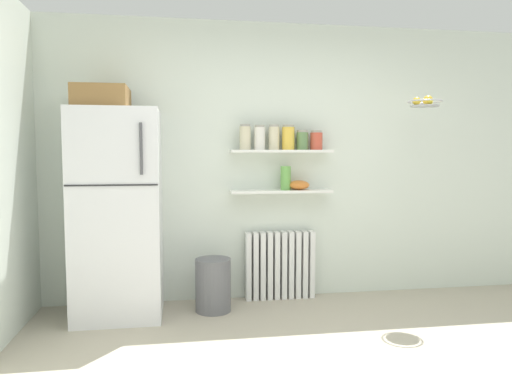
{
  "coord_description": "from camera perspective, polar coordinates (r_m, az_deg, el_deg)",
  "views": [
    {
      "loc": [
        -0.94,
        -2.42,
        1.38
      ],
      "look_at": [
        -0.3,
        1.6,
        1.05
      ],
      "focal_mm": 33.18,
      "sensor_mm": 36.0,
      "label": 1
    }
  ],
  "objects": [
    {
      "name": "wall_shelf_lower",
      "position": [
        4.42,
        3.02,
        0.09
      ],
      "size": [
        0.95,
        0.22,
        0.02
      ],
      "primitive_type": "cube",
      "color": "white"
    },
    {
      "name": "hanging_fruit_basket",
      "position": [
        4.48,
        19.72,
        10.17
      ],
      "size": [
        0.3,
        0.3,
        0.1
      ],
      "color": "#B2B2B7"
    },
    {
      "name": "storage_jar_4",
      "position": [
        4.46,
        5.61,
        6.23
      ],
      "size": [
        0.11,
        0.11,
        0.18
      ],
      "color": "#5B7F4C",
      "rests_on": "wall_shelf_upper"
    },
    {
      "name": "refrigerator",
      "position": [
        4.15,
        -16.37,
        -1.99
      ],
      "size": [
        0.71,
        0.69,
        1.93
      ],
      "color": "silver",
      "rests_on": "ground_plane"
    },
    {
      "name": "wall_shelf_upper",
      "position": [
        4.41,
        3.04,
        4.93
      ],
      "size": [
        0.95,
        0.22,
        0.02
      ],
      "primitive_type": "cube",
      "color": "white"
    },
    {
      "name": "ground_plane",
      "position": [
        3.36,
        8.56,
        -19.63
      ],
      "size": [
        7.04,
        7.04,
        0.0
      ],
      "primitive_type": "plane",
      "color": "#B2A893"
    },
    {
      "name": "back_wall",
      "position": [
        4.57,
        2.85,
        3.62
      ],
      "size": [
        7.04,
        0.1,
        2.6
      ],
      "primitive_type": "cube",
      "color": "silver",
      "rests_on": "ground_plane"
    },
    {
      "name": "radiator",
      "position": [
        4.56,
        2.91,
        -8.79
      ],
      "size": [
        0.66,
        0.12,
        0.64
      ],
      "color": "white",
      "rests_on": "ground_plane"
    },
    {
      "name": "trash_bin",
      "position": [
        4.24,
        -5.19,
        -11.09
      ],
      "size": [
        0.31,
        0.31,
        0.46
      ],
      "primitive_type": "cylinder",
      "color": "slate",
      "rests_on": "ground_plane"
    },
    {
      "name": "storage_jar_3",
      "position": [
        4.43,
        3.91,
        6.56
      ],
      "size": [
        0.12,
        0.12,
        0.23
      ],
      "color": "yellow",
      "rests_on": "wall_shelf_upper"
    },
    {
      "name": "storage_jar_1",
      "position": [
        4.37,
        0.44,
        6.57
      ],
      "size": [
        0.1,
        0.1,
        0.23
      ],
      "color": "silver",
      "rests_on": "wall_shelf_upper"
    },
    {
      "name": "storage_jar_0",
      "position": [
        4.35,
        -1.32,
        6.62
      ],
      "size": [
        0.1,
        0.1,
        0.23
      ],
      "color": "beige",
      "rests_on": "wall_shelf_upper"
    },
    {
      "name": "storage_jar_2",
      "position": [
        4.4,
        2.19,
        6.59
      ],
      "size": [
        0.1,
        0.1,
        0.23
      ],
      "color": "beige",
      "rests_on": "wall_shelf_upper"
    },
    {
      "name": "storage_jar_5",
      "position": [
        4.49,
        7.28,
        6.19
      ],
      "size": [
        0.12,
        0.12,
        0.18
      ],
      "color": "#C64C38",
      "rests_on": "wall_shelf_upper"
    },
    {
      "name": "shelf_bowl",
      "position": [
        4.46,
        5.18,
        0.84
      ],
      "size": [
        0.2,
        0.2,
        0.09
      ],
      "primitive_type": "ellipsoid",
      "color": "orange",
      "rests_on": "wall_shelf_lower"
    },
    {
      "name": "vase",
      "position": [
        4.42,
        3.59,
        1.69
      ],
      "size": [
        0.1,
        0.1,
        0.22
      ],
      "primitive_type": "cylinder",
      "color": "#66A84C",
      "rests_on": "wall_shelf_lower"
    }
  ]
}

